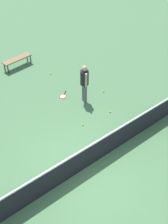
{
  "coord_description": "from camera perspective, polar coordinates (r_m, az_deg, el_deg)",
  "views": [
    {
      "loc": [
        3.31,
        4.21,
        7.05
      ],
      "look_at": [
        -1.12,
        -1.39,
        0.9
      ],
      "focal_mm": 42.95,
      "sensor_mm": 36.0,
      "label": 1
    }
  ],
  "objects": [
    {
      "name": "courtside_bench",
      "position": [
        13.82,
        -14.05,
        10.79
      ],
      "size": [
        1.54,
        0.58,
        0.48
      ],
      "color": "olive",
      "rests_on": "ground_plane"
    },
    {
      "name": "tennis_ball_stray_left",
      "position": [
        13.14,
        -7.09,
        8.12
      ],
      "size": [
        0.07,
        0.07,
        0.07
      ],
      "primitive_type": "sphere",
      "color": "#C6E033",
      "rests_on": "ground_plane"
    },
    {
      "name": "player_near_side",
      "position": [
        10.78,
        0.11,
        6.65
      ],
      "size": [
        0.44,
        0.52,
        1.7
      ],
      "color": "#595960",
      "rests_on": "ground_plane"
    },
    {
      "name": "tennis_ball_baseline",
      "position": [
        10.2,
        -0.28,
        -2.74
      ],
      "size": [
        0.07,
        0.07,
        0.07
      ],
      "primitive_type": "sphere",
      "color": "#C6E033",
      "rests_on": "ground_plane"
    },
    {
      "name": "court_net",
      "position": [
        8.46,
        -0.14,
        -10.0
      ],
      "size": [
        10.09,
        0.09,
        1.07
      ],
      "color": "#4C4C51",
      "rests_on": "ground_plane"
    },
    {
      "name": "ground_plane",
      "position": [
        8.86,
        -0.13,
        -12.05
      ],
      "size": [
        40.0,
        40.0,
        0.0
      ],
      "primitive_type": "plane",
      "color": "#4C7A4C"
    },
    {
      "name": "tennis_ball_midcourt",
      "position": [
        10.82,
        5.6,
        0.07
      ],
      "size": [
        0.07,
        0.07,
        0.07
      ],
      "primitive_type": "sphere",
      "color": "#C6E033",
      "rests_on": "ground_plane"
    },
    {
      "name": "tennis_racket_near_player",
      "position": [
        11.64,
        -4.47,
        3.41
      ],
      "size": [
        0.57,
        0.48,
        0.03
      ],
      "color": "red",
      "rests_on": "ground_plane"
    },
    {
      "name": "tennis_ball_by_net",
      "position": [
        11.88,
        4.2,
        4.43
      ],
      "size": [
        0.07,
        0.07,
        0.07
      ],
      "primitive_type": "sphere",
      "color": "#C6E033",
      "rests_on": "ground_plane"
    }
  ]
}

